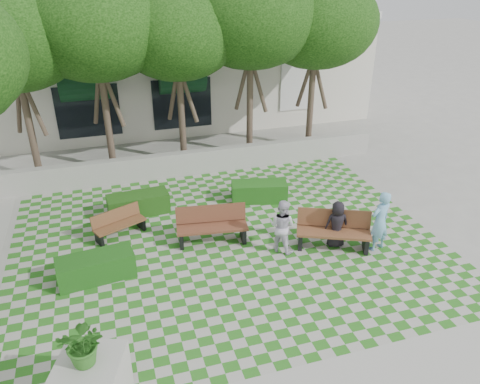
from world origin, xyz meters
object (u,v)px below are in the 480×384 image
object	(u,v)px
bench_east	(333,231)
person_blue	(380,221)
bench_west	(119,224)
planter_front	(90,375)
person_dark	(337,224)
hedge_midleft	(138,204)
hedge_midright	(259,191)
person_white	(282,226)
bench_mid	(212,226)
hedge_west	(96,267)

from	to	relation	value
bench_east	person_blue	bearing A→B (deg)	1.88
bench_west	planter_front	distance (m)	6.03
person_blue	person_dark	world-z (taller)	person_blue
hedge_midleft	planter_front	bearing A→B (deg)	-102.37
hedge_midright	person_blue	bearing A→B (deg)	-59.81
bench_west	person_white	world-z (taller)	person_white
bench_west	hedge_midright	world-z (taller)	bench_west
person_white	bench_mid	bearing A→B (deg)	16.76
hedge_west	person_blue	world-z (taller)	person_blue
bench_mid	bench_east	bearing A→B (deg)	-14.00
person_white	bench_west	bearing A→B (deg)	20.76
hedge_midright	person_dark	size ratio (longest dim) A/B	1.33
bench_mid	person_dark	distance (m)	3.54
hedge_midleft	person_dark	size ratio (longest dim) A/B	1.38
bench_mid	planter_front	size ratio (longest dim) A/B	1.04
bench_west	planter_front	size ratio (longest dim) A/B	0.80
person_blue	person_dark	bearing A→B (deg)	-41.63
hedge_midright	person_white	xyz separation A→B (m)	(-0.41, -3.04, 0.46)
bench_west	person_blue	size ratio (longest dim) A/B	0.90
bench_mid	hedge_midleft	distance (m)	2.96
planter_front	person_dark	world-z (taller)	planter_front
person_blue	bench_east	bearing A→B (deg)	-37.78
person_blue	planter_front	bearing A→B (deg)	5.94
hedge_west	hedge_midleft	bearing A→B (deg)	65.85
bench_west	person_white	xyz separation A→B (m)	(4.28, -2.13, 0.40)
bench_east	hedge_midleft	distance (m)	6.21
bench_west	hedge_midright	distance (m)	4.78
person_white	hedge_midleft	bearing A→B (deg)	4.46
person_white	hedge_west	bearing A→B (deg)	45.07
bench_west	person_blue	world-z (taller)	person_blue
bench_mid	hedge_west	bearing A→B (deg)	-157.61
bench_east	planter_front	distance (m)	7.52
hedge_west	planter_front	size ratio (longest dim) A/B	0.95
hedge_midleft	bench_east	bearing A→B (deg)	-35.41
bench_east	person_dark	xyz separation A→B (m)	(0.10, 0.04, 0.17)
person_dark	person_white	bearing A→B (deg)	1.03
bench_east	bench_west	distance (m)	6.23
bench_mid	hedge_midright	world-z (taller)	bench_mid
person_dark	person_white	size ratio (longest dim) A/B	0.88
person_blue	person_dark	size ratio (longest dim) A/B	1.29
hedge_west	planter_front	xyz separation A→B (m)	(-0.16, -4.00, 0.48)
bench_east	person_white	distance (m)	1.51
person_white	bench_east	bearing A→B (deg)	-143.20
person_blue	hedge_midleft	bearing A→B (deg)	-48.90
hedge_midleft	person_white	size ratio (longest dim) A/B	1.22
person_dark	hedge_midright	bearing A→B (deg)	-61.20
bench_mid	hedge_west	size ratio (longest dim) A/B	1.10
hedge_midright	person_blue	distance (m)	4.41
bench_west	person_dark	world-z (taller)	person_dark
bench_east	bench_west	size ratio (longest dim) A/B	1.34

